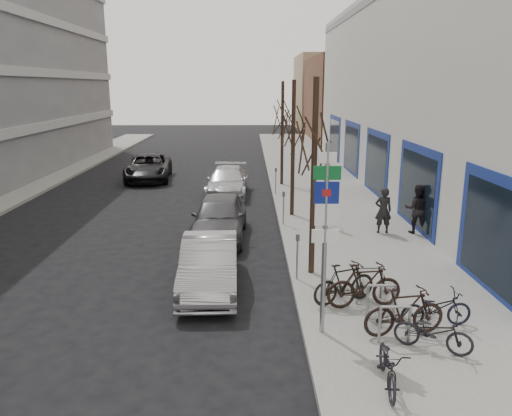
{
  "coord_description": "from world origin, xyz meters",
  "views": [
    {
      "loc": [
        0.86,
        -9.72,
        5.27
      ],
      "look_at": [
        1.04,
        3.6,
        2.0
      ],
      "focal_mm": 35.0,
      "sensor_mm": 36.0,
      "label": 1
    }
  ],
  "objects_px": {
    "tree_far": "(283,109)",
    "meter_front": "(297,252)",
    "bike_far_inner": "(364,285)",
    "pedestrian_far": "(417,209)",
    "bike_mid_inner": "(344,283)",
    "lane_car": "(149,167)",
    "bike_near_right": "(404,311)",
    "bike_rack": "(381,298)",
    "pedestrian_near": "(383,210)",
    "bike_far_curb": "(434,329)",
    "meter_back": "(276,178)",
    "bike_mid_curb": "(436,305)",
    "parked_car_front": "(209,264)",
    "highway_sign_pole": "(325,228)",
    "parked_car_mid": "(219,217)",
    "bike_near_left": "(389,361)",
    "tree_near": "(315,131)",
    "tree_mid": "(294,116)",
    "meter_mid": "(284,205)",
    "parked_car_back": "(228,182)"
  },
  "relations": [
    {
      "from": "tree_far",
      "to": "meter_front",
      "type": "distance_m",
      "value": 13.88
    },
    {
      "from": "bike_far_inner",
      "to": "pedestrian_far",
      "type": "height_order",
      "value": "pedestrian_far"
    },
    {
      "from": "bike_mid_inner",
      "to": "pedestrian_far",
      "type": "relative_size",
      "value": 0.96
    },
    {
      "from": "lane_car",
      "to": "bike_near_right",
      "type": "bearing_deg",
      "value": -69.81
    },
    {
      "from": "bike_rack",
      "to": "pedestrian_near",
      "type": "height_order",
      "value": "pedestrian_near"
    },
    {
      "from": "meter_front",
      "to": "bike_far_curb",
      "type": "relative_size",
      "value": 0.83
    },
    {
      "from": "pedestrian_far",
      "to": "lane_car",
      "type": "bearing_deg",
      "value": -28.16
    },
    {
      "from": "bike_mid_inner",
      "to": "meter_back",
      "type": "bearing_deg",
      "value": -18.29
    },
    {
      "from": "bike_mid_inner",
      "to": "lane_car",
      "type": "bearing_deg",
      "value": 2.25
    },
    {
      "from": "bike_mid_curb",
      "to": "parked_car_front",
      "type": "bearing_deg",
      "value": 60.96
    },
    {
      "from": "highway_sign_pole",
      "to": "bike_near_right",
      "type": "distance_m",
      "value": 2.45
    },
    {
      "from": "bike_rack",
      "to": "parked_car_mid",
      "type": "bearing_deg",
      "value": 120.76
    },
    {
      "from": "highway_sign_pole",
      "to": "bike_near_left",
      "type": "xyz_separation_m",
      "value": [
        0.87,
        -1.98,
        -1.83
      ]
    },
    {
      "from": "lane_car",
      "to": "tree_far",
      "type": "bearing_deg",
      "value": -21.53
    },
    {
      "from": "bike_far_inner",
      "to": "meter_back",
      "type": "bearing_deg",
      "value": -1.62
    },
    {
      "from": "bike_rack",
      "to": "pedestrian_far",
      "type": "distance_m",
      "value": 7.38
    },
    {
      "from": "bike_near_left",
      "to": "bike_near_right",
      "type": "distance_m",
      "value": 2.0
    },
    {
      "from": "tree_near",
      "to": "parked_car_front",
      "type": "bearing_deg",
      "value": -164.51
    },
    {
      "from": "tree_near",
      "to": "lane_car",
      "type": "distance_m",
      "value": 17.27
    },
    {
      "from": "bike_near_right",
      "to": "bike_mid_inner",
      "type": "height_order",
      "value": "bike_near_right"
    },
    {
      "from": "bike_rack",
      "to": "bike_near_right",
      "type": "bearing_deg",
      "value": -69.1
    },
    {
      "from": "tree_near",
      "to": "parked_car_front",
      "type": "distance_m",
      "value": 4.49
    },
    {
      "from": "bike_mid_curb",
      "to": "pedestrian_near",
      "type": "relative_size",
      "value": 0.96
    },
    {
      "from": "tree_mid",
      "to": "bike_far_curb",
      "type": "distance_m",
      "value": 11.5
    },
    {
      "from": "bike_mid_inner",
      "to": "pedestrian_near",
      "type": "distance_m",
      "value": 6.39
    },
    {
      "from": "meter_mid",
      "to": "pedestrian_far",
      "type": "bearing_deg",
      "value": -14.05
    },
    {
      "from": "meter_mid",
      "to": "bike_mid_curb",
      "type": "xyz_separation_m",
      "value": [
        2.77,
        -8.26,
        -0.29
      ]
    },
    {
      "from": "tree_mid",
      "to": "pedestrian_near",
      "type": "xyz_separation_m",
      "value": [
        3.01,
        -2.65,
        -3.13
      ]
    },
    {
      "from": "tree_mid",
      "to": "tree_far",
      "type": "height_order",
      "value": "same"
    },
    {
      "from": "bike_near_left",
      "to": "bike_far_inner",
      "type": "xyz_separation_m",
      "value": [
        0.3,
        3.2,
        0.08
      ]
    },
    {
      "from": "tree_near",
      "to": "bike_near_right",
      "type": "bearing_deg",
      "value": -67.85
    },
    {
      "from": "pedestrian_far",
      "to": "parked_car_mid",
      "type": "bearing_deg",
      "value": 16.05
    },
    {
      "from": "bike_rack",
      "to": "tree_mid",
      "type": "bearing_deg",
      "value": 97.28
    },
    {
      "from": "parked_car_mid",
      "to": "bike_rack",
      "type": "bearing_deg",
      "value": -57.19
    },
    {
      "from": "bike_mid_inner",
      "to": "bike_far_curb",
      "type": "xyz_separation_m",
      "value": [
        1.34,
        -2.26,
        -0.05
      ]
    },
    {
      "from": "meter_back",
      "to": "pedestrian_near",
      "type": "height_order",
      "value": "pedestrian_near"
    },
    {
      "from": "meter_front",
      "to": "bike_far_inner",
      "type": "bearing_deg",
      "value": -51.66
    },
    {
      "from": "parked_car_mid",
      "to": "parked_car_back",
      "type": "bearing_deg",
      "value": 92.05
    },
    {
      "from": "highway_sign_pole",
      "to": "parked_car_mid",
      "type": "distance_m",
      "value": 7.96
    },
    {
      "from": "bike_near_right",
      "to": "pedestrian_far",
      "type": "xyz_separation_m",
      "value": [
        2.71,
        7.5,
        0.34
      ]
    },
    {
      "from": "meter_front",
      "to": "bike_far_inner",
      "type": "distance_m",
      "value": 2.29
    },
    {
      "from": "tree_near",
      "to": "pedestrian_far",
      "type": "relative_size",
      "value": 3.09
    },
    {
      "from": "parked_car_back",
      "to": "pedestrian_near",
      "type": "bearing_deg",
      "value": -48.24
    },
    {
      "from": "bike_near_left",
      "to": "bike_far_curb",
      "type": "xyz_separation_m",
      "value": [
        1.22,
        1.19,
        -0.01
      ]
    },
    {
      "from": "tree_far",
      "to": "bike_rack",
      "type": "bearing_deg",
      "value": -85.68
    },
    {
      "from": "bike_near_left",
      "to": "tree_far",
      "type": "bearing_deg",
      "value": 98.15
    },
    {
      "from": "highway_sign_pole",
      "to": "tree_mid",
      "type": "xyz_separation_m",
      "value": [
        0.2,
        10.01,
        1.65
      ]
    },
    {
      "from": "meter_front",
      "to": "pedestrian_near",
      "type": "height_order",
      "value": "pedestrian_near"
    },
    {
      "from": "meter_mid",
      "to": "lane_car",
      "type": "relative_size",
      "value": 0.24
    },
    {
      "from": "bike_far_inner",
      "to": "parked_car_mid",
      "type": "relative_size",
      "value": 0.41
    }
  ]
}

